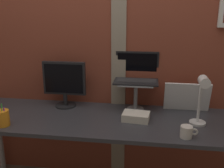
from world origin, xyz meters
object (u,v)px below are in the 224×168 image
object	(u,v)px
whiteboard_panel	(187,97)
desk_lamp	(202,95)
monitor	(64,81)
pen_cup	(3,118)
laptop	(137,73)
coffee_mug	(187,132)

from	to	relation	value
whiteboard_panel	desk_lamp	xyz separation A→B (m)	(0.05, -0.30, 0.12)
monitor	pen_cup	distance (m)	0.58
whiteboard_panel	pen_cup	world-z (taller)	whiteboard_panel
desk_lamp	pen_cup	xyz separation A→B (m)	(-1.41, -0.18, -0.18)
laptop	whiteboard_panel	world-z (taller)	laptop
coffee_mug	desk_lamp	bearing A→B (deg)	58.92
whiteboard_panel	coffee_mug	bearing A→B (deg)	-96.45
laptop	desk_lamp	bearing A→B (deg)	-34.76
monitor	coffee_mug	size ratio (longest dim) A/B	3.39
monitor	desk_lamp	distance (m)	1.11
monitor	pen_cup	size ratio (longest dim) A/B	2.31
monitor	coffee_mug	world-z (taller)	monitor
laptop	pen_cup	size ratio (longest dim) A/B	2.11
whiteboard_panel	laptop	bearing A→B (deg)	175.77
monitor	desk_lamp	world-z (taller)	monitor
laptop	whiteboard_panel	distance (m)	0.46
desk_lamp	laptop	bearing A→B (deg)	145.24
pen_cup	coffee_mug	world-z (taller)	pen_cup
laptop	coffee_mug	world-z (taller)	laptop
monitor	pen_cup	world-z (taller)	monitor
desk_lamp	pen_cup	bearing A→B (deg)	-172.80
coffee_mug	whiteboard_panel	bearing A→B (deg)	83.55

